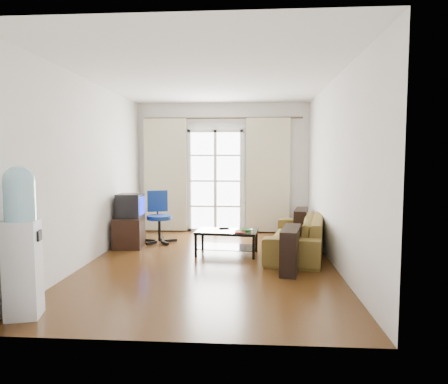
% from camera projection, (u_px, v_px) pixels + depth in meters
% --- Properties ---
extents(floor, '(5.20, 5.20, 0.00)m').
position_uv_depth(floor, '(210.00, 262.00, 5.95)').
color(floor, '#513013').
rests_on(floor, ground).
extents(ceiling, '(5.20, 5.20, 0.00)m').
position_uv_depth(ceiling, '(210.00, 78.00, 5.72)').
color(ceiling, white).
rests_on(ceiling, wall_back).
extents(wall_back, '(3.60, 0.02, 2.70)m').
position_uv_depth(wall_back, '(223.00, 168.00, 8.42)').
color(wall_back, white).
rests_on(wall_back, floor).
extents(wall_front, '(3.60, 0.02, 2.70)m').
position_uv_depth(wall_front, '(177.00, 183.00, 3.25)').
color(wall_front, white).
rests_on(wall_front, floor).
extents(wall_left, '(0.02, 5.20, 2.70)m').
position_uv_depth(wall_left, '(90.00, 172.00, 5.96)').
color(wall_left, white).
rests_on(wall_left, floor).
extents(wall_right, '(0.02, 5.20, 2.70)m').
position_uv_depth(wall_right, '(335.00, 172.00, 5.71)').
color(wall_right, white).
rests_on(wall_right, floor).
extents(french_door, '(1.16, 0.06, 2.15)m').
position_uv_depth(french_door, '(215.00, 181.00, 8.40)').
color(french_door, white).
rests_on(french_door, wall_back).
extents(curtain_rod, '(3.30, 0.04, 0.04)m').
position_uv_depth(curtain_rod, '(222.00, 118.00, 8.24)').
color(curtain_rod, '#4C3F2D').
rests_on(curtain_rod, wall_back).
extents(curtain_left, '(0.90, 0.07, 2.35)m').
position_uv_depth(curtain_left, '(165.00, 175.00, 8.40)').
color(curtain_left, beige).
rests_on(curtain_left, curtain_rod).
extents(curtain_right, '(0.90, 0.07, 2.35)m').
position_uv_depth(curtain_right, '(268.00, 175.00, 8.25)').
color(curtain_right, beige).
rests_on(curtain_right, curtain_rod).
extents(radiator, '(0.64, 0.12, 0.64)m').
position_uv_depth(radiator, '(260.00, 217.00, 8.35)').
color(radiator, gray).
rests_on(radiator, floor).
extents(sofa, '(2.39, 1.58, 0.61)m').
position_uv_depth(sofa, '(297.00, 235.00, 6.50)').
color(sofa, brown).
rests_on(sofa, floor).
extents(coffee_table, '(1.02, 0.65, 0.39)m').
position_uv_depth(coffee_table, '(227.00, 239.00, 6.43)').
color(coffee_table, silver).
rests_on(coffee_table, floor).
extents(bowl, '(0.29, 0.29, 0.05)m').
position_uv_depth(bowl, '(246.00, 230.00, 6.27)').
color(bowl, '#2D7C3E').
rests_on(bowl, coffee_table).
extents(book, '(0.20, 0.25, 0.02)m').
position_uv_depth(book, '(235.00, 232.00, 6.24)').
color(book, red).
rests_on(book, coffee_table).
extents(remote, '(0.17, 0.09, 0.02)m').
position_uv_depth(remote, '(224.00, 228.00, 6.57)').
color(remote, black).
rests_on(remote, coffee_table).
extents(tv_stand, '(0.56, 0.76, 0.52)m').
position_uv_depth(tv_stand, '(129.00, 232.00, 7.01)').
color(tv_stand, black).
rests_on(tv_stand, floor).
extents(crt_tv, '(0.47, 0.46, 0.41)m').
position_uv_depth(crt_tv, '(129.00, 206.00, 7.00)').
color(crt_tv, black).
rests_on(crt_tv, tv_stand).
extents(task_chair, '(0.84, 0.84, 0.95)m').
position_uv_depth(task_chair, '(159.00, 227.00, 7.35)').
color(task_chair, black).
rests_on(task_chair, floor).
extents(water_cooler, '(0.37, 0.37, 1.48)m').
position_uv_depth(water_cooler, '(22.00, 239.00, 3.84)').
color(water_cooler, white).
rests_on(water_cooler, floor).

